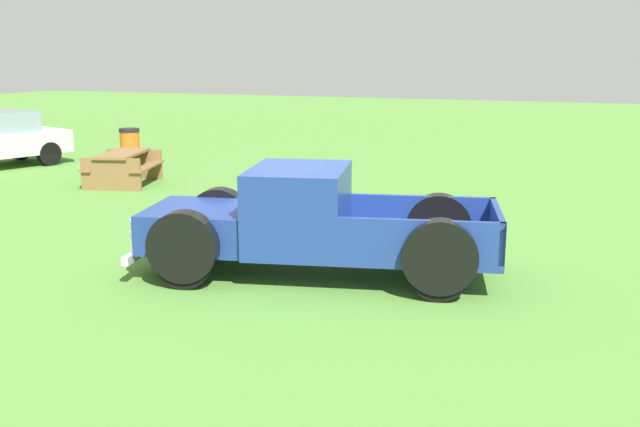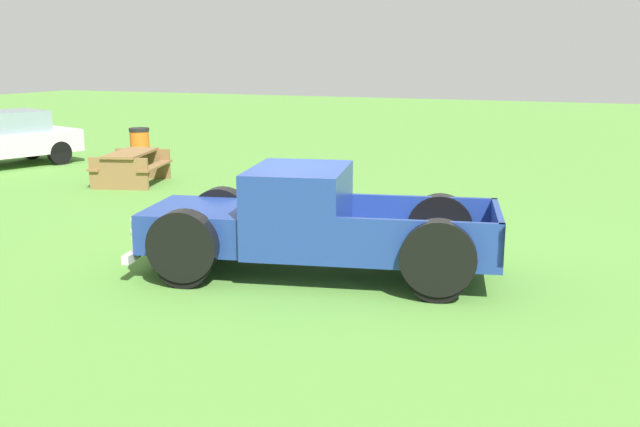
{
  "view_description": "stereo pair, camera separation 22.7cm",
  "coord_description": "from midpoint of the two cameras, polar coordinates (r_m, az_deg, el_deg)",
  "views": [
    {
      "loc": [
        -9.9,
        -4.2,
        3.1
      ],
      "look_at": [
        -0.63,
        -0.54,
        0.9
      ],
      "focal_mm": 40.85,
      "sensor_mm": 36.0,
      "label": 1
    },
    {
      "loc": [
        -9.82,
        -4.41,
        3.1
      ],
      "look_at": [
        -0.63,
        -0.54,
        0.9
      ],
      "focal_mm": 40.85,
      "sensor_mm": 36.0,
      "label": 2
    }
  ],
  "objects": [
    {
      "name": "pickup_truck_foreground",
      "position": [
        10.31,
        -2.64,
        -0.82
      ],
      "size": [
        2.92,
        5.32,
        1.54
      ],
      "color": "navy",
      "rests_on": "ground_plane"
    },
    {
      "name": "trash_can",
      "position": [
        22.19,
        -14.95,
        5.25
      ],
      "size": [
        0.59,
        0.59,
        0.95
      ],
      "color": "orange",
      "rests_on": "ground_plane"
    },
    {
      "name": "picnic_table",
      "position": [
        18.15,
        -15.52,
        3.74
      ],
      "size": [
        2.14,
        1.93,
        0.78
      ],
      "color": "olive",
      "rests_on": "ground_plane"
    },
    {
      "name": "ground_plane",
      "position": [
        11.2,
        -1.98,
        -3.64
      ],
      "size": [
        80.0,
        80.0,
        0.0
      ],
      "primitive_type": "plane",
      "color": "#548C38"
    }
  ]
}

